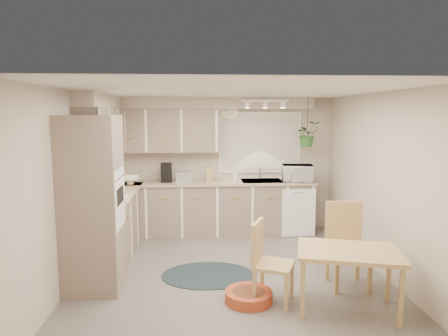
{
  "coord_description": "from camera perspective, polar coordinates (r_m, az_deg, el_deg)",
  "views": [
    {
      "loc": [
        -0.41,
        -5.1,
        2.11
      ],
      "look_at": [
        -0.05,
        0.55,
        1.34
      ],
      "focal_mm": 32.0,
      "sensor_mm": 36.0,
      "label": 1
    }
  ],
  "objects": [
    {
      "name": "hanging_plant",
      "position": [
        7.07,
        11.8,
        4.38
      ],
      "size": [
        0.49,
        0.52,
        0.34
      ],
      "primitive_type": "imported",
      "rotation": [
        0.0,
        0.0,
        0.24
      ],
      "color": "#2D6026",
      "rests_on": "ceiling"
    },
    {
      "name": "wall_front",
      "position": [
        3.16,
        3.96,
        -9.02
      ],
      "size": [
        4.0,
        0.04,
        2.4
      ],
      "primitive_type": "cube",
      "color": "#C2B3A0",
      "rests_on": "floor"
    },
    {
      "name": "microwave",
      "position": [
        7.09,
        10.46,
        -0.48
      ],
      "size": [
        0.56,
        0.35,
        0.36
      ],
      "primitive_type": "imported",
      "rotation": [
        0.0,
        0.0,
        -0.12
      ],
      "color": "white",
      "rests_on": "counter_back"
    },
    {
      "name": "dining_table",
      "position": [
        4.66,
        17.26,
        -15.03
      ],
      "size": [
        1.22,
        0.96,
        0.67
      ],
      "primitive_type": "cube",
      "rotation": [
        0.0,
        0.0,
        -0.26
      ],
      "color": "tan",
      "rests_on": "floor"
    },
    {
      "name": "toaster",
      "position": [
        7.01,
        -5.76,
        -1.23
      ],
      "size": [
        0.3,
        0.18,
        0.17
      ],
      "primitive_type": "cube",
      "rotation": [
        0.0,
        0.0,
        0.08
      ],
      "color": "#9FA3A7",
      "rests_on": "counter_back"
    },
    {
      "name": "pet_bed",
      "position": [
        4.75,
        3.55,
        -17.83
      ],
      "size": [
        0.58,
        0.58,
        0.12
      ],
      "primitive_type": "cylinder",
      "rotation": [
        0.0,
        0.0,
        0.08
      ],
      "color": "#B44A24",
      "rests_on": "floor"
    },
    {
      "name": "soffit_left",
      "position": [
        6.27,
        -17.15,
        9.1
      ],
      "size": [
        0.3,
        2.0,
        0.2
      ],
      "primitive_type": "cube",
      "color": "#C2B3A0",
      "rests_on": "wall_left"
    },
    {
      "name": "wall_oven_face",
      "position": [
        4.94,
        -14.67,
        -4.95
      ],
      "size": [
        0.02,
        0.56,
        0.58
      ],
      "primitive_type": "cube",
      "color": "white",
      "rests_on": "oven_stack"
    },
    {
      "name": "knife_block",
      "position": [
        7.03,
        -2.14,
        -0.89
      ],
      "size": [
        0.12,
        0.12,
        0.24
      ],
      "primitive_type": "cube",
      "rotation": [
        0.0,
        0.0,
        0.07
      ],
      "color": "tan",
      "rests_on": "counter_back"
    },
    {
      "name": "window_blinds",
      "position": [
        7.28,
        5.14,
        3.65
      ],
      "size": [
        1.4,
        0.02,
        1.0
      ],
      "primitive_type": "cube",
      "color": "silver",
      "rests_on": "wall_back"
    },
    {
      "name": "cooktop",
      "position": [
        5.67,
        -16.57,
        -4.48
      ],
      "size": [
        0.52,
        0.58,
        0.02
      ],
      "primitive_type": "cube",
      "color": "white",
      "rests_on": "counter_left"
    },
    {
      "name": "wall_back",
      "position": [
        7.27,
        -0.4,
        0.51
      ],
      "size": [
        4.0,
        0.04,
        2.4
      ],
      "primitive_type": "cube",
      "color": "#C2B3A0",
      "rests_on": "floor"
    },
    {
      "name": "oven_stack",
      "position": [
        5.01,
        -18.28,
        -4.91
      ],
      "size": [
        0.65,
        0.65,
        2.1
      ],
      "primitive_type": "cube",
      "color": "gray",
      "rests_on": "floor"
    },
    {
      "name": "range_hood",
      "position": [
        5.6,
        -16.95,
        0.08
      ],
      "size": [
        0.4,
        0.6,
        0.14
      ],
      "primitive_type": "cube",
      "color": "white",
      "rests_on": "upper_cab_left"
    },
    {
      "name": "soap_bottle",
      "position": [
        7.17,
        1.52,
        -1.35
      ],
      "size": [
        0.11,
        0.19,
        0.09
      ],
      "primitive_type": "imported",
      "rotation": [
        0.0,
        0.0,
        0.13
      ],
      "color": "white",
      "rests_on": "counter_back"
    },
    {
      "name": "coffee_maker",
      "position": [
        7.0,
        -8.21,
        -0.64
      ],
      "size": [
        0.19,
        0.23,
        0.33
      ],
      "primitive_type": "cube",
      "rotation": [
        0.0,
        0.0,
        0.03
      ],
      "color": "black",
      "rests_on": "counter_back"
    },
    {
      "name": "dishwasher_front",
      "position": [
        7.02,
        10.63,
        -6.33
      ],
      "size": [
        0.58,
        0.02,
        0.83
      ],
      "primitive_type": "cube",
      "color": "white",
      "rests_on": "base_cab_back"
    },
    {
      "name": "sink",
      "position": [
        7.1,
        5.4,
        -2.15
      ],
      "size": [
        0.7,
        0.48,
        0.1
      ],
      "primitive_type": "cube",
      "color": "#9FA3A7",
      "rests_on": "counter_back"
    },
    {
      "name": "wall_left",
      "position": [
        5.42,
        -20.68,
        -2.46
      ],
      "size": [
        0.04,
        4.2,
        2.4
      ],
      "primitive_type": "cube",
      "color": "#C2B3A0",
      "rests_on": "floor"
    },
    {
      "name": "soffit_back",
      "position": [
        7.06,
        -1.98,
        9.24
      ],
      "size": [
        3.6,
        0.3,
        0.2
      ],
      "primitive_type": "cube",
      "color": "#C2B3A0",
      "rests_on": "wall_back"
    },
    {
      "name": "wall_right",
      "position": [
        5.72,
        21.34,
        -1.99
      ],
      "size": [
        0.04,
        4.2,
        2.4
      ],
      "primitive_type": "cube",
      "color": "#C2B3A0",
      "rests_on": "floor"
    },
    {
      "name": "ceiling",
      "position": [
        5.13,
        0.94,
        10.94
      ],
      "size": [
        4.2,
        4.2,
        0.0
      ],
      "primitive_type": "plane",
      "color": "silver",
      "rests_on": "wall_back"
    },
    {
      "name": "floor",
      "position": [
        5.54,
        0.89,
        -14.7
      ],
      "size": [
        4.2,
        4.2,
        0.0
      ],
      "primitive_type": "plane",
      "color": "#5E5953",
      "rests_on": "ground"
    },
    {
      "name": "counter_back",
      "position": [
        7.0,
        -1.89,
        -2.1
      ],
      "size": [
        3.64,
        0.64,
        0.04
      ],
      "primitive_type": "cube",
      "color": "tan",
      "rests_on": "base_cab_back"
    },
    {
      "name": "braided_rug",
      "position": [
        5.45,
        -2.29,
        -15.02
      ],
      "size": [
        1.25,
        0.95,
        0.01
      ],
      "primitive_type": "ellipsoid",
      "rotation": [
        0.0,
        0.0,
        -0.02
      ],
      "color": "black",
      "rests_on": "floor"
    },
    {
      "name": "chair_left",
      "position": [
        4.62,
        7.16,
        -13.28
      ],
      "size": [
        0.56,
        0.56,
        0.92
      ],
      "primitive_type": "cube",
      "rotation": [
        0.0,
        0.0,
        -1.97
      ],
      "color": "tan",
      "rests_on": "floor"
    },
    {
      "name": "wall_clock",
      "position": [
        7.2,
        0.82,
        8.26
      ],
      "size": [
        0.3,
        0.03,
        0.3
      ],
      "primitive_type": "cylinder",
      "rotation": [
        1.57,
        0.0,
        0.0
      ],
      "color": "gold",
      "rests_on": "wall_back"
    },
    {
      "name": "upper_cab_back",
      "position": [
        7.06,
        -8.49,
        5.3
      ],
      "size": [
        2.0,
        0.35,
        0.75
      ],
      "primitive_type": "cube",
      "color": "gray",
      "rests_on": "wall_back"
    },
    {
      "name": "upper_cab_left",
      "position": [
        6.27,
        -16.75,
        4.77
      ],
      "size": [
        0.35,
        2.0,
        0.75
      ],
      "primitive_type": "cube",
      "color": "gray",
      "rests_on": "wall_left"
    },
    {
      "name": "base_cab_back",
      "position": [
        7.1,
        -1.87,
        -5.82
      ],
      "size": [
        3.6,
        0.6,
        0.9
      ],
      "primitive_type": "cube",
      "color": "gray",
      "rests_on": "floor"
    },
    {
      "name": "window_frame",
      "position": [
        7.29,
        5.13,
        3.65
      ],
      "size": [
        1.5,
        0.02,
        1.1
      ],
      "primitive_type": "cube",
      "color": "white",
      "rests_on": "wall_back"
    },
    {
      "name": "track_light_bar",
      "position": [
        6.75,
        5.89,
        9.53
      ],
      "size": [
        0.8,
        0.04,
        0.04
      ],
      "primitive_type": "cube",
      "color": "white",
      "rests_on": "ceiling"
    },
    {
      "name": "base_cab_left",
      "position": [
        6.34,
        -15.42,
        -7.77
      ],
      "size": [
        0.6,
        1.85,
        0.9
      ],
      "primitive_type": "cube",
      "color": "gray",
      "rests_on": "floor"
    },
    {
      "name": "counter_left",
      "position": [
        6.23,
        -15.48,
        -3.6
      ],
      "size": [
        0.64,
        1.89,
        0.04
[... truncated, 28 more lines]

